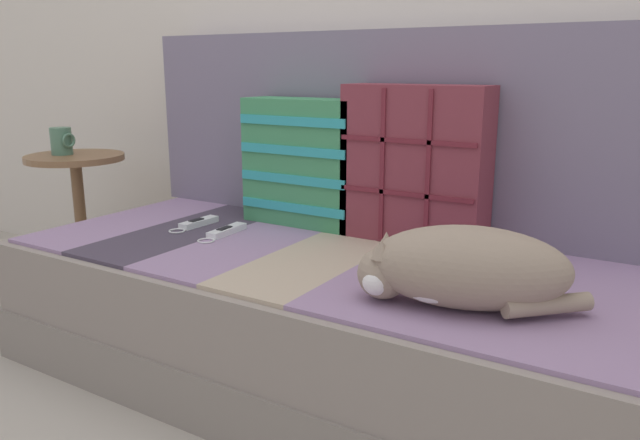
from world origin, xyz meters
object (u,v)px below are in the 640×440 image
object	(u,v)px
couch	(331,314)
sleeping_cat	(459,269)
game_remote_far	(225,231)
throw_pillow_striped	(303,162)
game_remote_near	(197,223)
end_table	(79,199)
coffee_mug	(62,141)
throw_pillow_quilted	(415,164)

from	to	relation	value
couch	sleeping_cat	bearing A→B (deg)	-26.22
game_remote_far	throw_pillow_striped	bearing A→B (deg)	62.98
throw_pillow_striped	game_remote_far	size ratio (longest dim) A/B	1.94
sleeping_cat	game_remote_near	xyz separation A→B (m)	(-0.90, 0.21, -0.07)
end_table	coffee_mug	distance (m)	0.22
couch	game_remote_near	size ratio (longest dim) A/B	9.50
throw_pillow_striped	sleeping_cat	world-z (taller)	throw_pillow_striped
sleeping_cat	game_remote_near	world-z (taller)	sleeping_cat
game_remote_far	coffee_mug	world-z (taller)	coffee_mug
throw_pillow_striped	sleeping_cat	bearing A→B (deg)	-32.74
throw_pillow_quilted	game_remote_far	bearing A→B (deg)	-154.21
coffee_mug	sleeping_cat	bearing A→B (deg)	-9.54
throw_pillow_quilted	throw_pillow_striped	distance (m)	0.37
game_remote_near	throw_pillow_striped	bearing A→B (deg)	38.43
couch	throw_pillow_quilted	xyz separation A→B (m)	(0.14, 0.21, 0.40)
game_remote_far	coffee_mug	size ratio (longest dim) A/B	2.01
game_remote_far	end_table	size ratio (longest dim) A/B	0.38
coffee_mug	end_table	bearing A→B (deg)	27.13
throw_pillow_quilted	couch	bearing A→B (deg)	-123.97
throw_pillow_quilted	game_remote_near	xyz separation A→B (m)	(-0.62, -0.20, -0.20)
couch	game_remote_near	bearing A→B (deg)	179.47
throw_pillow_quilted	end_table	bearing A→B (deg)	-174.37
sleeping_cat	end_table	bearing A→B (deg)	169.52
game_remote_far	sleeping_cat	bearing A→B (deg)	-13.35
couch	throw_pillow_striped	size ratio (longest dim) A/B	4.65
throw_pillow_striped	sleeping_cat	distance (m)	0.77
couch	throw_pillow_striped	distance (m)	0.48
couch	throw_pillow_quilted	bearing A→B (deg)	56.03
couch	end_table	distance (m)	1.16
throw_pillow_striped	coffee_mug	size ratio (longest dim) A/B	3.89
couch	sleeping_cat	size ratio (longest dim) A/B	3.96
game_remote_far	couch	bearing A→B (deg)	4.27
throw_pillow_striped	game_remote_far	world-z (taller)	throw_pillow_striped
throw_pillow_quilted	throw_pillow_striped	size ratio (longest dim) A/B	1.12
couch	game_remote_far	bearing A→B (deg)	-175.73
couch	throw_pillow_quilted	world-z (taller)	throw_pillow_quilted
throw_pillow_striped	end_table	xyz separation A→B (m)	(-0.91, -0.13, -0.19)
game_remote_near	coffee_mug	distance (m)	0.73
throw_pillow_quilted	game_remote_far	xyz separation A→B (m)	(-0.48, -0.23, -0.20)
throw_pillow_quilted	sleeping_cat	size ratio (longest dim) A/B	0.95
throw_pillow_quilted	throw_pillow_striped	bearing A→B (deg)	-179.92
end_table	throw_pillow_quilted	bearing A→B (deg)	5.63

